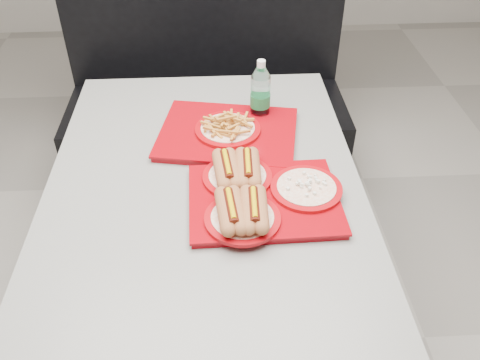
{
  "coord_description": "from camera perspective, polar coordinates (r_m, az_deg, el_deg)",
  "views": [
    {
      "loc": [
        0.04,
        -1.07,
        1.67
      ],
      "look_at": [
        0.1,
        -0.04,
        0.83
      ],
      "focal_mm": 38.0,
      "sensor_mm": 36.0,
      "label": 1
    }
  ],
  "objects": [
    {
      "name": "ground",
      "position": [
        1.99,
        -3.02,
        -18.32
      ],
      "size": [
        6.0,
        6.0,
        0.0
      ],
      "primitive_type": "plane",
      "color": "#9A948A",
      "rests_on": "ground"
    },
    {
      "name": "diner_table",
      "position": [
        1.53,
        -3.76,
        -6.39
      ],
      "size": [
        0.92,
        1.42,
        0.75
      ],
      "color": "black",
      "rests_on": "ground"
    },
    {
      "name": "booth_bench",
      "position": [
        2.51,
        -3.73,
        8.61
      ],
      "size": [
        1.3,
        0.57,
        1.35
      ],
      "color": "black",
      "rests_on": "ground"
    },
    {
      "name": "tray_near",
      "position": [
        1.36,
        2.02,
        -1.6
      ],
      "size": [
        0.42,
        0.37,
        0.09
      ],
      "rotation": [
        0.0,
        0.0,
        0.02
      ],
      "color": "#8D030B",
      "rests_on": "diner_table"
    },
    {
      "name": "tray_far",
      "position": [
        1.62,
        -1.38,
        5.55
      ],
      "size": [
        0.48,
        0.41,
        0.08
      ],
      "rotation": [
        0.0,
        0.0,
        -0.18
      ],
      "color": "#8D030B",
      "rests_on": "diner_table"
    },
    {
      "name": "water_bottle",
      "position": [
        1.69,
        2.3,
        9.61
      ],
      "size": [
        0.07,
        0.07,
        0.21
      ],
      "rotation": [
        0.0,
        0.0,
        0.28
      ],
      "color": "silver",
      "rests_on": "diner_table"
    }
  ]
}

